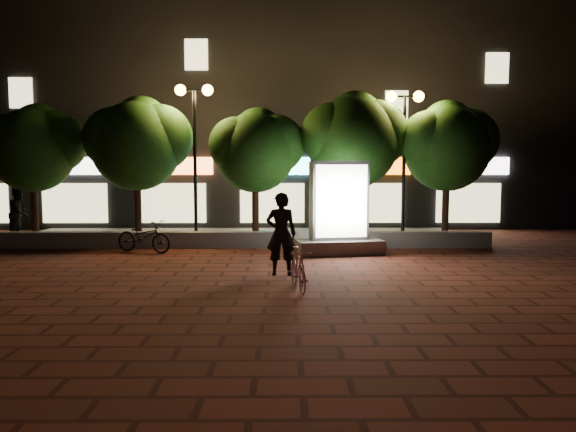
{
  "coord_description": "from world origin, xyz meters",
  "views": [
    {
      "loc": [
        1.45,
        -12.9,
        2.48
      ],
      "look_at": [
        1.58,
        1.5,
        1.22
      ],
      "focal_mm": 33.59,
      "sensor_mm": 36.0,
      "label": 1
    }
  ],
  "objects_px": {
    "ad_kiosk": "(339,217)",
    "scooter_pink": "(298,269)",
    "tree_far_left": "(35,145)",
    "scooter_parked": "(144,236)",
    "street_lamp_right": "(405,126)",
    "tree_mid": "(257,147)",
    "rider": "(281,234)",
    "street_lamp_left": "(194,122)",
    "tree_far_right": "(448,143)",
    "tree_left": "(138,140)",
    "tree_right": "(354,137)",
    "pedestrian": "(20,213)"
  },
  "relations": [
    {
      "from": "tree_left",
      "to": "tree_far_right",
      "type": "bearing_deg",
      "value": -0.0
    },
    {
      "from": "street_lamp_left",
      "to": "tree_right",
      "type": "bearing_deg",
      "value": 2.81
    },
    {
      "from": "scooter_pink",
      "to": "ad_kiosk",
      "type": "bearing_deg",
      "value": 65.24
    },
    {
      "from": "rider",
      "to": "scooter_parked",
      "type": "relative_size",
      "value": 1.06
    },
    {
      "from": "ad_kiosk",
      "to": "rider",
      "type": "height_order",
      "value": "ad_kiosk"
    },
    {
      "from": "tree_right",
      "to": "ad_kiosk",
      "type": "xyz_separation_m",
      "value": [
        -0.79,
        -2.7,
        -2.47
      ]
    },
    {
      "from": "tree_left",
      "to": "tree_right",
      "type": "height_order",
      "value": "tree_right"
    },
    {
      "from": "tree_far_right",
      "to": "tree_far_left",
      "type": "bearing_deg",
      "value": -180.0
    },
    {
      "from": "tree_mid",
      "to": "rider",
      "type": "relative_size",
      "value": 2.32
    },
    {
      "from": "street_lamp_left",
      "to": "ad_kiosk",
      "type": "bearing_deg",
      "value": -28.09
    },
    {
      "from": "tree_mid",
      "to": "scooter_parked",
      "type": "relative_size",
      "value": 2.46
    },
    {
      "from": "street_lamp_right",
      "to": "ad_kiosk",
      "type": "height_order",
      "value": "street_lamp_right"
    },
    {
      "from": "ad_kiosk",
      "to": "rider",
      "type": "xyz_separation_m",
      "value": [
        -1.67,
        -3.2,
        -0.12
      ]
    },
    {
      "from": "tree_left",
      "to": "scooter_pink",
      "type": "relative_size",
      "value": 3.34
    },
    {
      "from": "ad_kiosk",
      "to": "pedestrian",
      "type": "height_order",
      "value": "ad_kiosk"
    },
    {
      "from": "street_lamp_right",
      "to": "ad_kiosk",
      "type": "bearing_deg",
      "value": -134.92
    },
    {
      "from": "tree_far_left",
      "to": "tree_left",
      "type": "distance_m",
      "value": 3.51
    },
    {
      "from": "ad_kiosk",
      "to": "scooter_pink",
      "type": "xyz_separation_m",
      "value": [
        -1.31,
        -4.83,
        -0.65
      ]
    },
    {
      "from": "tree_far_left",
      "to": "street_lamp_left",
      "type": "xyz_separation_m",
      "value": [
        5.45,
        -0.26,
        0.74
      ]
    },
    {
      "from": "street_lamp_left",
      "to": "rider",
      "type": "height_order",
      "value": "street_lamp_left"
    },
    {
      "from": "tree_far_right",
      "to": "ad_kiosk",
      "type": "height_order",
      "value": "tree_far_right"
    },
    {
      "from": "tree_left",
      "to": "tree_far_right",
      "type": "distance_m",
      "value": 10.5
    },
    {
      "from": "scooter_pink",
      "to": "scooter_parked",
      "type": "distance_m",
      "value": 6.74
    },
    {
      "from": "rider",
      "to": "pedestrian",
      "type": "bearing_deg",
      "value": -30.62
    },
    {
      "from": "tree_far_right",
      "to": "street_lamp_left",
      "type": "relative_size",
      "value": 0.92
    },
    {
      "from": "tree_mid",
      "to": "tree_right",
      "type": "distance_m",
      "value": 3.32
    },
    {
      "from": "scooter_parked",
      "to": "tree_left",
      "type": "bearing_deg",
      "value": 38.05
    },
    {
      "from": "tree_right",
      "to": "scooter_pink",
      "type": "distance_m",
      "value": 8.42
    },
    {
      "from": "scooter_parked",
      "to": "tree_right",
      "type": "bearing_deg",
      "value": -48.31
    },
    {
      "from": "tree_far_right",
      "to": "street_lamp_left",
      "type": "xyz_separation_m",
      "value": [
        -8.55,
        -0.26,
        0.66
      ]
    },
    {
      "from": "rider",
      "to": "pedestrian",
      "type": "relative_size",
      "value": 1.06
    },
    {
      "from": "scooter_pink",
      "to": "pedestrian",
      "type": "height_order",
      "value": "pedestrian"
    },
    {
      "from": "tree_mid",
      "to": "street_lamp_right",
      "type": "distance_m",
      "value": 5.0
    },
    {
      "from": "tree_mid",
      "to": "street_lamp_right",
      "type": "xyz_separation_m",
      "value": [
        4.95,
        -0.26,
        0.68
      ]
    },
    {
      "from": "tree_mid",
      "to": "tree_far_right",
      "type": "relative_size",
      "value": 0.95
    },
    {
      "from": "rider",
      "to": "street_lamp_left",
      "type": "bearing_deg",
      "value": -60.37
    },
    {
      "from": "tree_mid",
      "to": "scooter_parked",
      "type": "bearing_deg",
      "value": -142.8
    },
    {
      "from": "ad_kiosk",
      "to": "tree_left",
      "type": "bearing_deg",
      "value": 157.47
    },
    {
      "from": "tree_far_left",
      "to": "tree_mid",
      "type": "xyz_separation_m",
      "value": [
        7.5,
        -0.0,
        -0.08
      ]
    },
    {
      "from": "tree_far_right",
      "to": "street_lamp_left",
      "type": "bearing_deg",
      "value": -178.24
    },
    {
      "from": "rider",
      "to": "pedestrian",
      "type": "xyz_separation_m",
      "value": [
        -8.89,
        5.78,
        0.02
      ]
    },
    {
      "from": "tree_far_left",
      "to": "scooter_parked",
      "type": "height_order",
      "value": "tree_far_left"
    },
    {
      "from": "tree_far_left",
      "to": "scooter_pink",
      "type": "xyz_separation_m",
      "value": [
        8.7,
        -7.53,
        -2.85
      ]
    },
    {
      "from": "pedestrian",
      "to": "ad_kiosk",
      "type": "bearing_deg",
      "value": -103.06
    },
    {
      "from": "tree_right",
      "to": "tree_far_left",
      "type": "bearing_deg",
      "value": -180.0
    },
    {
      "from": "tree_left",
      "to": "scooter_parked",
      "type": "bearing_deg",
      "value": -73.04
    },
    {
      "from": "tree_far_left",
      "to": "tree_right",
      "type": "bearing_deg",
      "value": 0.0
    },
    {
      "from": "street_lamp_right",
      "to": "pedestrian",
      "type": "xyz_separation_m",
      "value": [
        -12.99,
        0.14,
        -2.9
      ]
    },
    {
      "from": "street_lamp_right",
      "to": "pedestrian",
      "type": "relative_size",
      "value": 2.72
    },
    {
      "from": "tree_far_right",
      "to": "ad_kiosk",
      "type": "xyz_separation_m",
      "value": [
        -3.99,
        -2.7,
        -2.28
      ]
    }
  ]
}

